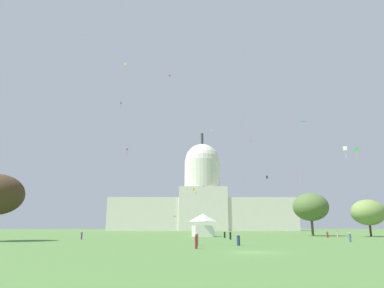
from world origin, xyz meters
The scene contains 29 objects.
ground_plane centered at (0.00, 0.00, 0.00)m, with size 800.00×800.00×0.00m, color #4C7538.
capitol_building centered at (3.79, 189.99, 18.62)m, with size 121.11×23.89×65.72m.
event_tent centered at (-2.35, 55.78, 2.91)m, with size 6.12×6.83×5.83m.
tree_east_mid centered at (40.75, 53.74, 6.12)m, with size 11.55×10.58×9.43m.
tree_east_far centered at (28.11, 60.19, 7.86)m, with size 13.70×13.79×11.73m.
person_tan_mid_right centered at (29.47, 47.77, 0.70)m, with size 0.39×0.39×1.53m.
person_tan_mid_center centered at (-5.23, 12.18, 0.81)m, with size 0.54×0.54×1.76m.
person_purple_back_left centered at (-27.81, 35.67, 0.76)m, with size 0.50×0.50×1.64m.
person_navy_near_tent centered at (0.37, 12.24, 0.69)m, with size 0.57×0.57×1.53m.
person_maroon_back_center centered at (-5.52, 5.60, 0.79)m, with size 0.45×0.45×1.70m.
person_black_back_right centered at (1.99, 43.89, 0.70)m, with size 0.56×0.56×1.54m.
person_denim_near_tree_west centered at (20.72, 23.14, 0.71)m, with size 0.44×0.44×1.53m.
person_maroon_near_tree_east centered at (26.47, 46.37, 0.67)m, with size 0.45×0.45×1.48m.
person_black_lawn_far_right centered at (2.11, 34.61, 0.75)m, with size 0.54×0.54×1.65m.
kite_turquoise_mid centered at (16.62, 28.97, 22.52)m, with size 1.47×0.97×0.23m.
kite_magenta_high centered at (22.95, 114.38, 40.69)m, with size 1.16×0.87×2.20m.
kite_green_mid centered at (35.22, 45.34, 20.85)m, with size 0.91×0.85×2.92m.
kite_violet_mid centered at (-32.12, 104.25, 34.39)m, with size 0.90×0.89×3.40m.
kite_lime_high centered at (-28.12, 71.52, 56.61)m, with size 0.67×0.37×3.96m.
kite_yellow_mid centered at (-3.02, 157.90, 23.41)m, with size 1.40×1.45×3.33m.
kite_gold_high centered at (14.03, 85.63, 43.25)m, with size 1.73×1.71×3.71m.
kite_red_high centered at (-13.83, 87.10, 59.93)m, with size 1.24×1.37×0.23m.
kite_blue_high centered at (-35.06, 101.03, 53.83)m, with size 0.50×0.62×2.35m.
kite_orange_mid centered at (-1.86, 145.21, 19.87)m, with size 0.85×0.85×2.84m.
kite_pink_mid centered at (36.30, 91.21, 21.37)m, with size 0.46×1.03×4.18m.
kite_white_mid centered at (35.81, 52.26, 22.82)m, with size 1.37×1.37×3.17m.
kite_cyan_high centered at (6.22, 128.48, 49.05)m, with size 1.65×1.42×3.00m.
kite_black_low centered at (18.24, 68.32, 17.43)m, with size 0.47×0.59×1.02m.
kite_magenta_low centered at (-13.82, 169.91, 8.61)m, with size 0.95×0.95×0.83m.
Camera 1 is at (-6.60, -34.54, 2.44)m, focal length 31.34 mm.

